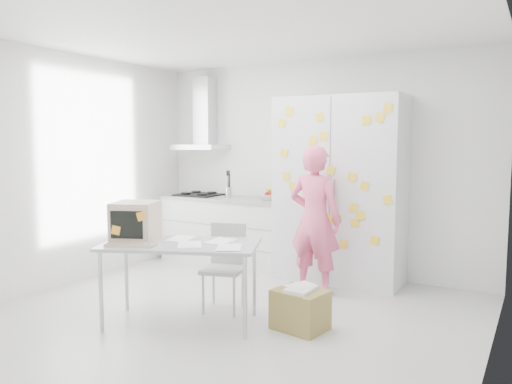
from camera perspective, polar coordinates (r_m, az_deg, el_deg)
The scene contains 10 objects.
floor at distance 4.99m, azimuth -2.69°, elevation -13.92°, with size 4.50×4.00×0.02m, color silver.
walls at distance 5.33m, azimuth 1.43°, elevation 2.30°, with size 4.52×4.01×2.70m.
ceiling at distance 4.82m, azimuth -2.85°, elevation 18.09°, with size 4.50×4.00×0.02m, color white.
counter_run at distance 6.89m, azimuth -3.46°, elevation -4.30°, with size 1.84×0.63×1.28m.
range_hood at distance 7.16m, azimuth -5.97°, elevation 8.01°, with size 0.70×0.48×1.01m.
tall_cabinet at distance 6.03m, azimuth 9.54°, elevation 0.24°, with size 1.50×0.68×2.20m.
person at distance 5.50m, azimuth 6.73°, elevation -3.19°, with size 0.60×0.39×1.64m, color #FB618D.
desk at distance 4.72m, azimuth -11.86°, elevation -4.45°, with size 1.56×1.18×1.11m.
chair at distance 5.04m, azimuth -3.53°, elevation -7.89°, with size 0.48×0.48×0.85m.
cardboard_box at distance 4.59m, azimuth 5.06°, elevation -13.17°, with size 0.50×0.42×0.39m.
Camera 1 is at (2.55, -3.95, 1.67)m, focal length 35.00 mm.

